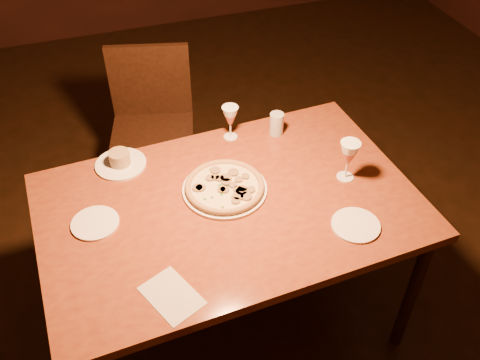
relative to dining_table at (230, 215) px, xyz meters
name	(u,v)px	position (x,y,z in m)	size (l,w,h in m)	color
floor	(270,327)	(0.16, -0.12, -0.75)	(7.00, 7.00, 0.00)	black
dining_table	(230,215)	(0.00, 0.00, 0.00)	(1.58, 1.06, 0.82)	brown
chair_far	(153,123)	(-0.13, 1.04, -0.21)	(0.57, 0.57, 0.96)	black
pizza_plate	(225,187)	(0.00, 0.08, 0.09)	(0.36, 0.36, 0.04)	white
ramekin_saucer	(120,161)	(-0.38, 0.38, 0.10)	(0.22, 0.22, 0.07)	white
wine_glass_far	(230,122)	(0.14, 0.42, 0.16)	(0.08, 0.08, 0.17)	#CC6955
wine_glass_right	(348,160)	(0.52, -0.01, 0.17)	(0.09, 0.09, 0.19)	#CC6955
water_tumbler	(277,124)	(0.36, 0.38, 0.13)	(0.07, 0.07, 0.11)	#B0BAC0
side_plate_left	(95,223)	(-0.54, 0.06, 0.08)	(0.19, 0.19, 0.01)	white
side_plate_near	(356,225)	(0.43, -0.28, 0.08)	(0.19, 0.19, 0.01)	white
menu_card	(172,296)	(-0.33, -0.37, 0.07)	(0.15, 0.22, 0.00)	beige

